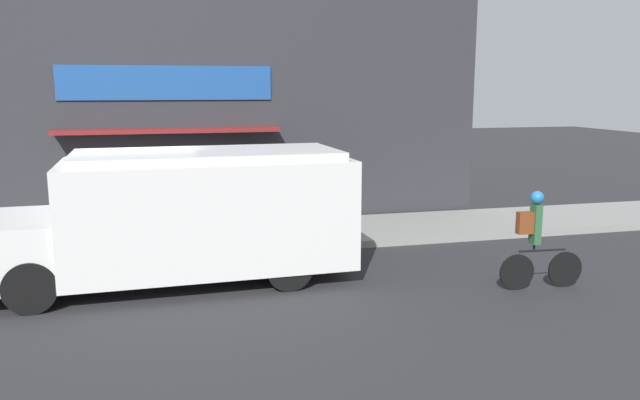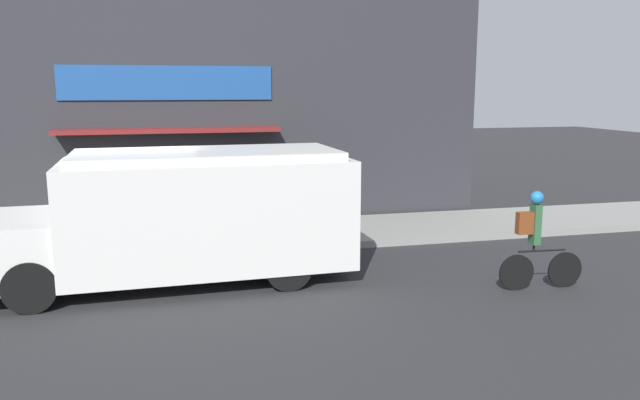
{
  "view_description": "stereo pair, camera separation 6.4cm",
  "coord_description": "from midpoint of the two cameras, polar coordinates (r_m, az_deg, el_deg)",
  "views": [
    {
      "loc": [
        0.7,
        -11.99,
        3.3
      ],
      "look_at": [
        3.65,
        -0.2,
        1.1
      ],
      "focal_mm": 35.0,
      "sensor_mm": 36.0,
      "label": 1
    },
    {
      "loc": [
        0.76,
        -12.0,
        3.3
      ],
      "look_at": [
        3.65,
        -0.2,
        1.1
      ],
      "focal_mm": 35.0,
      "sensor_mm": 36.0,
      "label": 2
    }
  ],
  "objects": [
    {
      "name": "sidewalk",
      "position": [
        13.69,
        -16.74,
        -3.8
      ],
      "size": [
        28.0,
        2.58,
        0.15
      ],
      "color": "gray",
      "rests_on": "ground_plane"
    },
    {
      "name": "school_bus",
      "position": [
        10.79,
        -12.59,
        -1.4
      ],
      "size": [
        6.39,
        2.66,
        2.25
      ],
      "rotation": [
        0.0,
        0.0,
        0.03
      ],
      "color": "white",
      "rests_on": "ground_plane"
    },
    {
      "name": "trash_bin",
      "position": [
        13.96,
        -11.6,
        -1.27
      ],
      "size": [
        0.61,
        0.61,
        0.81
      ],
      "color": "slate",
      "rests_on": "sidewalk"
    },
    {
      "name": "storefront",
      "position": [
        14.76,
        -16.98,
        8.31
      ],
      "size": [
        16.81,
        0.74,
        5.83
      ],
      "color": "#2D2D33",
      "rests_on": "ground_plane"
    },
    {
      "name": "ground_plane",
      "position": [
        12.46,
        -16.97,
        -5.55
      ],
      "size": [
        70.0,
        70.0,
        0.0
      ],
      "primitive_type": "plane",
      "color": "#2B2B2D"
    },
    {
      "name": "cyclist",
      "position": [
        10.83,
        19.0,
        -3.5
      ],
      "size": [
        1.47,
        0.22,
        1.65
      ],
      "rotation": [
        0.0,
        0.0,
        -0.06
      ],
      "color": "black",
      "rests_on": "ground_plane"
    }
  ]
}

